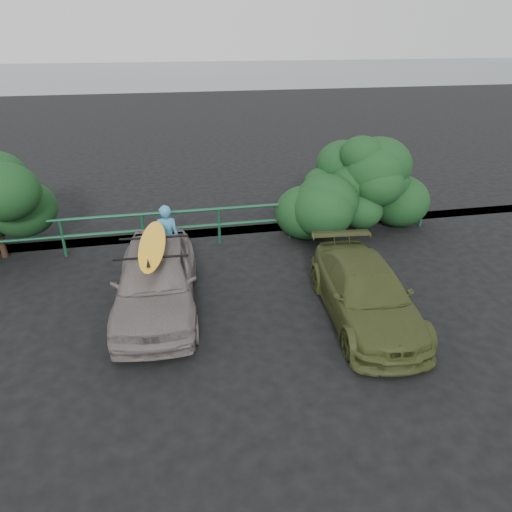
{
  "coord_description": "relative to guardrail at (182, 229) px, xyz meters",
  "views": [
    {
      "loc": [
        -0.31,
        -6.34,
        5.24
      ],
      "look_at": [
        1.39,
        1.97,
        1.04
      ],
      "focal_mm": 32.0,
      "sensor_mm": 36.0,
      "label": 1
    }
  ],
  "objects": [
    {
      "name": "ground",
      "position": [
        0.0,
        -5.0,
        -0.52
      ],
      "size": [
        80.0,
        80.0,
        0.0
      ],
      "primitive_type": "plane",
      "color": "black"
    },
    {
      "name": "ocean",
      "position": [
        0.0,
        55.0,
        -0.52
      ],
      "size": [
        200.0,
        200.0,
        0.0
      ],
      "primitive_type": "plane",
      "color": "#546267",
      "rests_on": "ground"
    },
    {
      "name": "guardrail",
      "position": [
        0.0,
        0.0,
        0.0
      ],
      "size": [
        14.0,
        0.08,
        1.04
      ],
      "primitive_type": null,
      "color": "#15492F",
      "rests_on": "ground"
    },
    {
      "name": "shrub_right",
      "position": [
        5.0,
        0.5,
        0.73
      ],
      "size": [
        3.2,
        2.4,
        2.5
      ],
      "primitive_type": null,
      "color": "#163D1A",
      "rests_on": "ground"
    },
    {
      "name": "sedan",
      "position": [
        -0.68,
        -2.96,
        0.17
      ],
      "size": [
        1.88,
        4.15,
        1.38
      ],
      "primitive_type": "imported",
      "rotation": [
        0.0,
        0.0,
        -0.06
      ],
      "color": "slate",
      "rests_on": "ground"
    },
    {
      "name": "olive_vehicle",
      "position": [
        3.39,
        -4.15,
        0.05
      ],
      "size": [
        1.91,
        4.03,
        1.13
      ],
      "primitive_type": "imported",
      "rotation": [
        0.0,
        0.0,
        -0.08
      ],
      "color": "#3E461F",
      "rests_on": "ground"
    },
    {
      "name": "man",
      "position": [
        -0.4,
        -1.21,
        0.3
      ],
      "size": [
        0.61,
        0.4,
        1.64
      ],
      "primitive_type": "imported",
      "rotation": [
        0.0,
        0.0,
        3.13
      ],
      "color": "teal",
      "rests_on": "ground"
    },
    {
      "name": "roof_rack",
      "position": [
        -0.68,
        -2.96,
        0.89
      ],
      "size": [
        1.46,
        1.07,
        0.05
      ],
      "primitive_type": null,
      "rotation": [
        0.0,
        0.0,
        -0.06
      ],
      "color": "black",
      "rests_on": "sedan"
    },
    {
      "name": "surfboard",
      "position": [
        -0.68,
        -2.96,
        0.95
      ],
      "size": [
        0.66,
        2.49,
        0.07
      ],
      "primitive_type": "ellipsoid",
      "rotation": [
        0.0,
        0.0,
        -0.06
      ],
      "color": "yellow",
      "rests_on": "roof_rack"
    }
  ]
}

